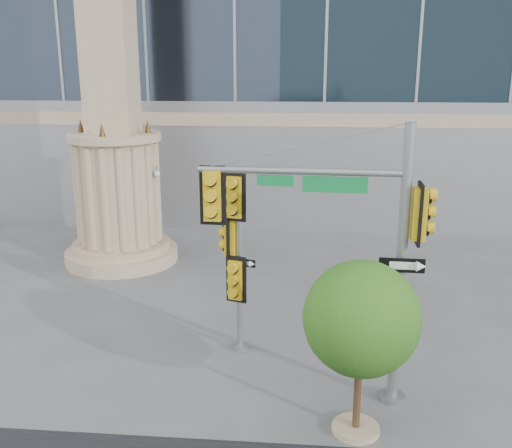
{
  "coord_description": "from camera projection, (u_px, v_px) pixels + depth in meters",
  "views": [
    {
      "loc": [
        1.24,
        -12.11,
        7.45
      ],
      "look_at": [
        -0.0,
        2.0,
        3.57
      ],
      "focal_mm": 40.0,
      "sensor_mm": 36.0,
      "label": 1
    }
  ],
  "objects": [
    {
      "name": "main_signal_pole",
      "position": [
        349.0,
        234.0,
        12.38
      ],
      "size": [
        4.95,
        0.67,
        6.39
      ],
      "rotation": [
        0.0,
        0.0,
        -0.05
      ],
      "color": "slate",
      "rests_on": "ground"
    },
    {
      "name": "ground",
      "position": [
        249.0,
        389.0,
        13.7
      ],
      "size": [
        120.0,
        120.0,
        0.0
      ],
      "primitive_type": "plane",
      "color": "#545456",
      "rests_on": "ground"
    },
    {
      "name": "monument",
      "position": [
        114.0,
        121.0,
        21.4
      ],
      "size": [
        4.4,
        4.4,
        16.6
      ],
      "color": "tan",
      "rests_on": "ground"
    },
    {
      "name": "secondary_signal_pole",
      "position": [
        236.0,
        247.0,
        14.8
      ],
      "size": [
        0.87,
        0.79,
        5.03
      ],
      "rotation": [
        0.0,
        0.0,
        -0.29
      ],
      "color": "slate",
      "rests_on": "ground"
    },
    {
      "name": "street_tree",
      "position": [
        363.0,
        323.0,
        11.48
      ],
      "size": [
        2.43,
        2.37,
        3.78
      ],
      "color": "tan",
      "rests_on": "ground"
    }
  ]
}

